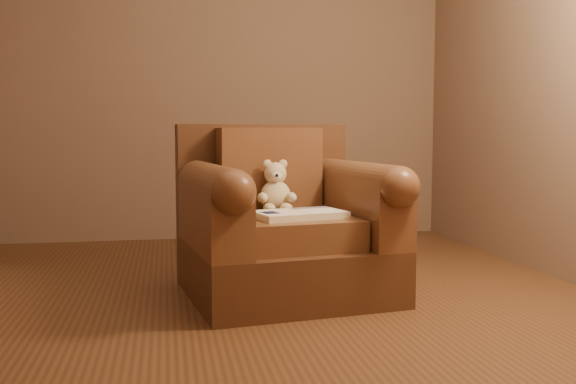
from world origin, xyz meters
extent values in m
plane|color=brown|center=(0.00, 0.00, 0.00)|extent=(4.00, 4.00, 0.00)
cube|color=brown|center=(0.00, 2.00, 1.35)|extent=(4.00, 0.02, 2.70)
cube|color=brown|center=(2.00, 0.00, 1.35)|extent=(0.02, 4.00, 2.70)
cube|color=#492B18|center=(0.26, -0.03, 0.15)|extent=(1.20, 1.15, 0.30)
cube|color=#492B18|center=(0.19, 0.42, 0.63)|extent=(1.07, 0.25, 0.66)
cube|color=brown|center=(0.27, -0.08, 0.38)|extent=(0.72, 0.82, 0.16)
cube|color=brown|center=(0.21, 0.28, 0.70)|extent=(0.64, 0.26, 0.48)
cube|color=brown|center=(-0.16, -0.14, 0.47)|extent=(0.34, 0.93, 0.34)
cube|color=brown|center=(0.69, -0.03, 0.47)|extent=(0.34, 0.93, 0.34)
cylinder|color=brown|center=(-0.16, -0.14, 0.64)|extent=(0.34, 0.93, 0.21)
cylinder|color=brown|center=(0.69, -0.03, 0.64)|extent=(0.34, 0.93, 0.21)
ellipsoid|color=beige|center=(0.22, 0.11, 0.54)|extent=(0.18, 0.16, 0.19)
sphere|color=beige|center=(0.22, 0.12, 0.67)|extent=(0.13, 0.13, 0.13)
ellipsoid|color=beige|center=(0.18, 0.13, 0.73)|extent=(0.05, 0.03, 0.05)
ellipsoid|color=beige|center=(0.27, 0.13, 0.73)|extent=(0.05, 0.03, 0.05)
ellipsoid|color=beige|center=(0.22, 0.06, 0.66)|extent=(0.06, 0.04, 0.05)
sphere|color=black|center=(0.22, 0.04, 0.67)|extent=(0.02, 0.02, 0.02)
ellipsoid|color=beige|center=(0.14, 0.04, 0.54)|extent=(0.06, 0.12, 0.06)
ellipsoid|color=beige|center=(0.30, 0.04, 0.54)|extent=(0.06, 0.12, 0.06)
ellipsoid|color=beige|center=(0.17, 0.01, 0.49)|extent=(0.07, 0.12, 0.06)
ellipsoid|color=beige|center=(0.26, 0.00, 0.49)|extent=(0.07, 0.12, 0.06)
cube|color=beige|center=(0.30, -0.20, 0.47)|extent=(0.53, 0.39, 0.03)
cube|color=white|center=(0.18, -0.23, 0.49)|extent=(0.29, 0.33, 0.00)
cube|color=white|center=(0.41, -0.17, 0.49)|extent=(0.29, 0.33, 0.00)
cube|color=beige|center=(0.30, -0.20, 0.49)|extent=(0.08, 0.28, 0.00)
cube|color=#0F1638|center=(0.13, -0.24, 0.49)|extent=(0.10, 0.12, 0.00)
cube|color=slate|center=(0.39, -0.07, 0.49)|extent=(0.22, 0.11, 0.00)
cylinder|color=gold|center=(1.13, 0.99, 0.01)|extent=(0.37, 0.37, 0.03)
cylinder|color=gold|center=(1.13, 0.99, 0.32)|extent=(0.04, 0.04, 0.60)
cylinder|color=gold|center=(1.13, 0.99, 0.63)|extent=(0.46, 0.46, 0.02)
cylinder|color=gold|center=(1.13, 0.99, 0.62)|extent=(0.04, 0.04, 0.02)
camera|label=1|loc=(-0.39, -3.51, 0.91)|focal=40.00mm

